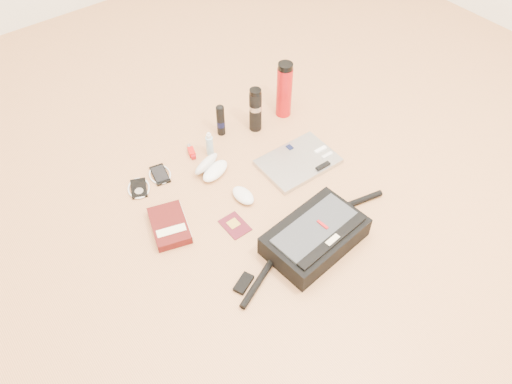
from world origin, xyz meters
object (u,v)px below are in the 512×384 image
at_px(messenger_bag, 315,236).
at_px(thermos_red, 284,90).
at_px(thermos_black, 255,110).
at_px(laptop, 299,162).
at_px(book, 170,225).

distance_m(messenger_bag, thermos_red, 0.81).
height_order(messenger_bag, thermos_black, thermos_black).
distance_m(laptop, thermos_black, 0.33).
distance_m(book, thermos_black, 0.70).
bearing_deg(laptop, messenger_bag, -121.65).
distance_m(book, thermos_red, 0.87).
bearing_deg(thermos_black, laptop, -89.16).
relative_size(messenger_bag, laptop, 2.32).
height_order(book, thermos_black, thermos_black).
bearing_deg(book, laptop, 14.17).
bearing_deg(laptop, thermos_black, 92.75).
relative_size(messenger_bag, book, 3.31).
xyz_separation_m(messenger_bag, book, (-0.40, 0.41, -0.03)).
bearing_deg(book, thermos_black, 40.39).
xyz_separation_m(messenger_bag, thermos_black, (0.24, 0.68, 0.06)).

